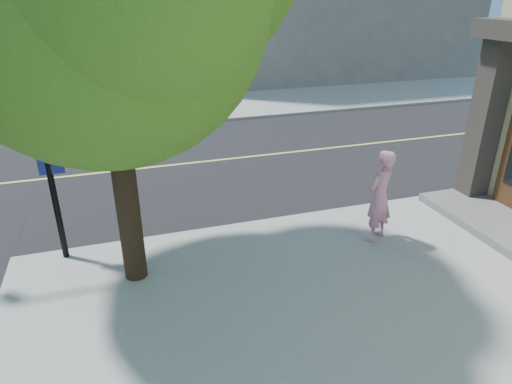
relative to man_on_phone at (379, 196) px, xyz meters
name	(u,v)px	position (x,y,z in m)	size (l,w,h in m)	color
ground	(65,254)	(-6.31, 1.55, -1.11)	(140.00, 140.00, 0.00)	black
road_ew	(75,176)	(-6.31, 6.05, -1.10)	(140.00, 9.00, 0.01)	black
sidewalk_ne	(289,67)	(7.19, 23.05, -1.05)	(29.00, 25.00, 0.12)	gray
man_on_phone	(379,196)	(0.00, 0.00, 0.00)	(0.72, 0.47, 1.98)	pink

